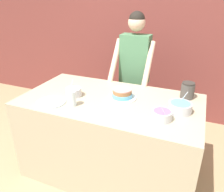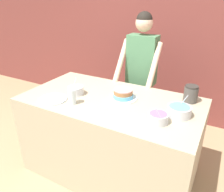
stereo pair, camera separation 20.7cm
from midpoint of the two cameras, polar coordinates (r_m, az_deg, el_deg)
The scene contains 10 objects.
wall_back at distance 3.45m, azimuth 8.19°, elevation 15.83°, with size 10.00×0.05×2.60m.
counter at distance 2.37m, azimuth -3.01°, elevation -10.64°, with size 1.76×0.95×0.89m.
person_baker at distance 2.75m, azimuth 3.75°, elevation 7.85°, with size 0.48×0.45×1.67m.
cake at distance 2.15m, azimuth -0.07°, elevation 0.49°, with size 0.28×0.28×0.10m.
frosting_bowl_white at distance 2.24m, azimuth -12.64°, elevation 1.04°, with size 0.16×0.16×0.16m.
frosting_bowl_blue at distance 1.95m, azimuth 14.48°, elevation -2.90°, with size 0.20×0.20×0.17m.
frosting_bowl_purple at distance 1.80m, azimuth 9.70°, elevation -4.97°, with size 0.17×0.17×0.16m.
drinking_glass at distance 2.04m, azimuth -13.27°, elevation -0.74°, with size 0.07×0.07×0.14m.
ceramic_plate at distance 2.18m, azimuth -18.32°, elevation -1.60°, with size 0.28×0.28×0.01m.
stoneware_jar at distance 2.23m, azimuth 16.67°, elevation 1.34°, with size 0.13×0.13×0.16m.
Camera 1 is at (0.76, -1.31, 1.82)m, focal length 35.00 mm.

